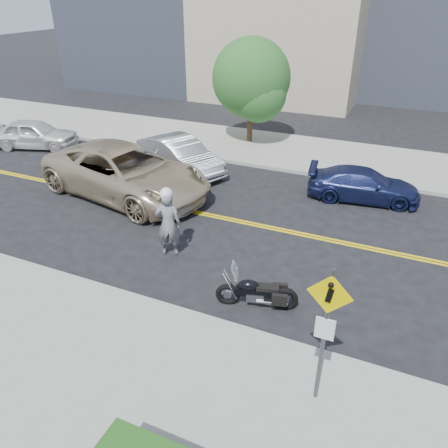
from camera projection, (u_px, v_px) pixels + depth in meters
ground_plane at (238, 221)px, 15.14m from camera, size 120.00×120.00×0.00m
sidewalk_near at (102, 374)px, 9.09m from camera, size 60.00×5.00×0.15m
sidewalk_far at (297, 152)px, 21.11m from camera, size 60.00×5.00×0.15m
pedestrian_sign at (325, 325)px, 7.65m from camera, size 0.78×0.08×3.00m
motorcyclist at (168, 222)px, 12.80m from camera, size 0.88×0.73×2.19m
motorcycle at (257, 286)px, 10.87m from camera, size 2.10×1.14×1.22m
suv at (126, 172)px, 16.57m from camera, size 7.36×4.42×1.91m
parked_car_white at (34, 134)px, 21.64m from camera, size 4.46×2.85×1.41m
parked_car_silver at (180, 155)px, 18.79m from camera, size 4.76×3.31×1.49m
parked_car_blue at (364, 185)px, 16.41m from camera, size 4.32×2.26×1.20m
tree_far_a at (251, 78)px, 20.94m from camera, size 3.77×3.77×5.16m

